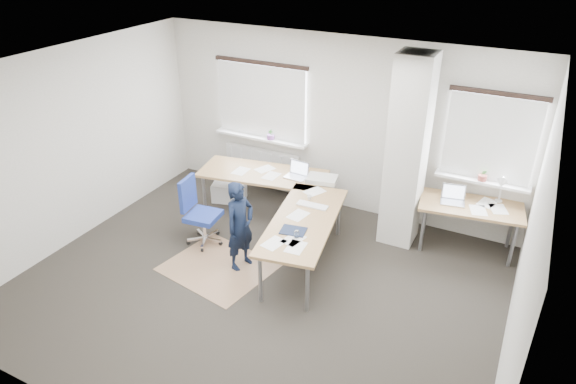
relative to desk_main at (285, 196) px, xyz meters
The scene contains 8 objects.
ground 1.40m from the desk_main, 79.61° to the right, with size 6.00×6.00×0.00m, color black.
room_shell 1.35m from the desk_main, 61.56° to the right, with size 6.04×5.04×2.82m.
floor_mat 1.39m from the desk_main, 112.63° to the right, with size 1.37×1.16×0.01m, color #957051.
white_crate 1.60m from the desk_main, 156.27° to the left, with size 0.53×0.37×0.32m, color white.
desk_main is the anchor object (origin of this frame).
desk_side 2.63m from the desk_main, 20.10° to the left, with size 1.49×0.90×1.22m.
task_chair 1.30m from the desk_main, 146.69° to the right, with size 0.56×0.55×1.02m.
person 0.94m from the desk_main, 102.38° to the right, with size 0.47×0.31×1.28m, color black.
Camera 1 is at (2.80, -4.62, 4.24)m, focal length 32.00 mm.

